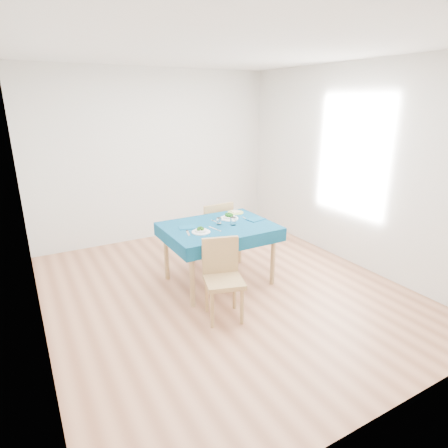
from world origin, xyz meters
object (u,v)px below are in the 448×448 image
table (219,254)px  chair_near (224,276)px  side_plate (236,212)px  bowl_near (201,230)px  chair_far (211,219)px  bowl_far (229,216)px

table → chair_near: 0.85m
side_plate → bowl_near: bearing=-147.4°
bowl_near → side_plate: bowl_near is taller
table → bowl_near: (-0.30, -0.13, 0.41)m
chair_far → bowl_near: bearing=54.3°
chair_far → bowl_near: size_ratio=5.31×
chair_near → bowl_near: chair_near is taller
chair_far → side_plate: size_ratio=5.28×
bowl_near → side_plate: size_ratio=0.99×
bowl_near → bowl_far: size_ratio=0.91×
chair_near → side_plate: chair_near is taller
chair_near → table: bearing=81.5°
table → side_plate: size_ratio=6.03×
chair_far → bowl_far: 0.65m
chair_far → bowl_near: chair_far is taller
chair_far → chair_near: bearing=64.9°
chair_near → chair_far: 1.68m
chair_far → side_plate: 0.48m
table → bowl_far: (0.25, 0.17, 0.41)m
side_plate → chair_far: bearing=109.9°
chair_near → side_plate: bearing=70.6°
side_plate → table: bearing=-142.0°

